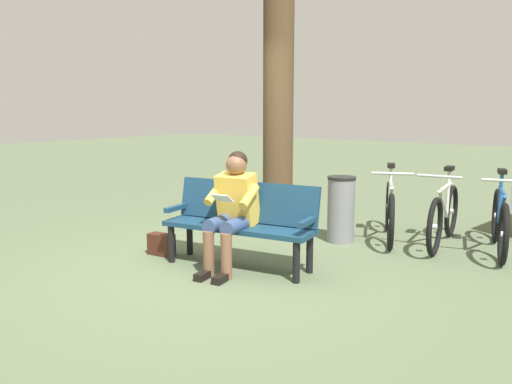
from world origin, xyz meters
The scene contains 9 objects.
ground_plane centered at (0.00, 0.00, 0.00)m, with size 40.00×40.00×0.00m, color #566647.
bench centered at (-0.14, -0.27, 0.51)m, with size 1.66×0.75×0.87m.
person_reading centered at (-0.15, -0.10, 0.66)m, with size 0.54×0.81×1.20m.
handbag centered at (0.82, -0.01, 0.12)m, with size 0.30×0.14×0.24m, color #3F1E14.
tree_trunk centered at (0.40, -1.67, 2.09)m, with size 0.39×0.39×4.19m, color #4C3823.
litter_bin centered at (-0.49, -1.75, 0.41)m, with size 0.35×0.35×0.81m.
bicycle_purple centered at (-2.15, -2.42, 0.36)m, with size 0.62×1.63×0.94m.
bicycle_silver centered at (-1.55, -2.35, 0.36)m, with size 0.48×1.67×0.94m.
bicycle_orange centered at (-0.92, -2.24, 0.36)m, with size 0.77×1.55×0.94m.
Camera 1 is at (-3.44, 3.79, 1.63)m, focal length 36.28 mm.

